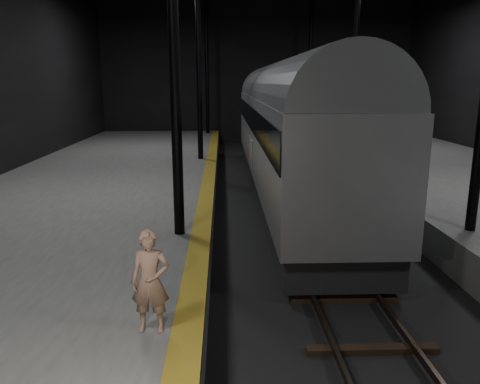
{
  "coord_description": "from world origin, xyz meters",
  "views": [
    {
      "loc": [
        -2.67,
        -15.49,
        4.79
      ],
      "look_at": [
        -2.24,
        -3.68,
        2.0
      ],
      "focal_mm": 35.0,
      "sensor_mm": 36.0,
      "label": 1
    }
  ],
  "objects": [
    {
      "name": "tactile_strip",
      "position": [
        -3.25,
        0.0,
        1.0
      ],
      "size": [
        0.5,
        43.8,
        0.01
      ],
      "primitive_type": "cube",
      "color": "olive",
      "rests_on": "platform_left"
    },
    {
      "name": "track",
      "position": [
        0.0,
        0.0,
        0.07
      ],
      "size": [
        2.4,
        43.0,
        0.24
      ],
      "color": "#3F3328",
      "rests_on": "ground"
    },
    {
      "name": "platform_left",
      "position": [
        -7.5,
        0.0,
        0.5
      ],
      "size": [
        9.0,
        43.8,
        1.0
      ],
      "primitive_type": "cube",
      "color": "#51514F",
      "rests_on": "ground"
    },
    {
      "name": "train",
      "position": [
        -0.0,
        3.95,
        3.07
      ],
      "size": [
        3.09,
        20.62,
        5.51
      ],
      "color": "#989BA0",
      "rests_on": "ground"
    },
    {
      "name": "ground",
      "position": [
        0.0,
        0.0,
        0.0
      ],
      "size": [
        44.0,
        44.0,
        0.0
      ],
      "primitive_type": "plane",
      "color": "black",
      "rests_on": "ground"
    },
    {
      "name": "woman",
      "position": [
        -3.8,
        -8.81,
        1.82
      ],
      "size": [
        0.61,
        0.41,
        1.64
      ],
      "primitive_type": "imported",
      "rotation": [
        0.0,
        0.0,
        -0.04
      ],
      "color": "#97715C",
      "rests_on": "platform_left"
    }
  ]
}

